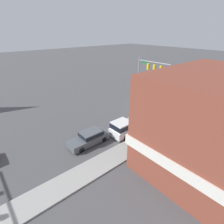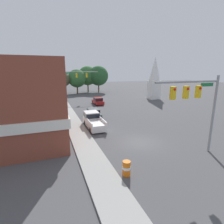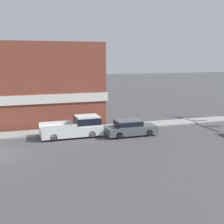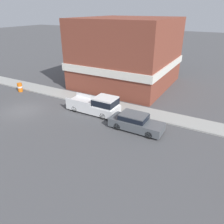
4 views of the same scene
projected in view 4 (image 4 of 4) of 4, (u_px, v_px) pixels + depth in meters
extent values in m
plane|color=#4C4C4F|center=(23.00, 111.00, 22.98)|extent=(200.00, 200.00, 0.00)
cube|color=#9E9E99|center=(60.00, 93.00, 27.44)|extent=(2.40, 60.00, 0.14)
cylinder|color=black|center=(155.00, 127.00, 19.17)|extent=(0.22, 0.66, 0.66)
cylinder|color=black|center=(149.00, 135.00, 17.94)|extent=(0.22, 0.66, 0.66)
cylinder|color=black|center=(125.00, 119.00, 20.47)|extent=(0.22, 0.66, 0.66)
cylinder|color=black|center=(117.00, 126.00, 19.23)|extent=(0.22, 0.66, 0.66)
cube|color=#51565B|center=(136.00, 124.00, 19.11)|extent=(1.78, 4.74, 0.74)
cube|color=#51565B|center=(134.00, 117.00, 18.95)|extent=(1.64, 2.27, 0.58)
cube|color=black|center=(134.00, 117.00, 18.95)|extent=(1.66, 2.37, 0.40)
cylinder|color=black|center=(112.00, 109.00, 22.45)|extent=(0.22, 0.66, 0.66)
cylinder|color=black|center=(103.00, 116.00, 21.08)|extent=(0.22, 0.66, 0.66)
cylinder|color=black|center=(85.00, 103.00, 23.96)|extent=(0.22, 0.66, 0.66)
cylinder|color=black|center=(75.00, 109.00, 22.59)|extent=(0.22, 0.66, 0.66)
cube|color=white|center=(93.00, 107.00, 22.40)|extent=(1.96, 5.50, 0.85)
cube|color=white|center=(105.00, 102.00, 21.36)|extent=(1.86, 2.09, 0.87)
cube|color=black|center=(105.00, 102.00, 21.36)|extent=(1.88, 2.18, 0.61)
cube|color=white|center=(88.00, 96.00, 23.39)|extent=(0.12, 3.11, 0.35)
cube|color=white|center=(78.00, 102.00, 21.95)|extent=(0.12, 3.11, 0.35)
cylinder|color=orange|center=(20.00, 87.00, 28.03)|extent=(0.59, 0.59, 1.14)
cylinder|color=white|center=(20.00, 87.00, 28.00)|extent=(0.61, 0.61, 0.20)
cube|color=brown|center=(127.00, 52.00, 29.44)|extent=(12.45, 11.74, 8.73)
cube|color=silver|center=(127.00, 62.00, 30.01)|extent=(12.75, 12.04, 0.90)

